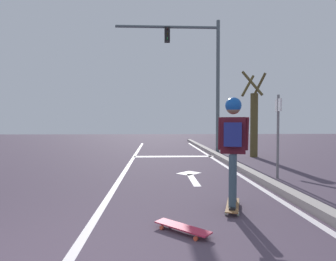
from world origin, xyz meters
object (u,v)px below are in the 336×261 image
spare_skateboard (182,228)px  street_sign_post (278,123)px  roadside_tree (254,120)px  traffic_signal_mast (197,63)px  skateboard (233,205)px  skater (233,137)px

spare_skateboard → street_sign_post: 4.33m
spare_skateboard → roadside_tree: (3.54, 7.32, 1.41)m
traffic_signal_mast → street_sign_post: (1.10, -5.89, -2.70)m
skateboard → roadside_tree: bearing=67.6°
skateboard → roadside_tree: roadside_tree is taller
street_sign_post → roadside_tree: size_ratio=0.60×
traffic_signal_mast → roadside_tree: size_ratio=1.77×
skateboard → skater: skater is taller
spare_skateboard → street_sign_post: bearing=50.4°
skateboard → skater: 1.07m
skater → roadside_tree: size_ratio=0.50×
skater → roadside_tree: roadside_tree is taller
spare_skateboard → traffic_signal_mast: traffic_signal_mast is taller
roadside_tree → street_sign_post: bearing=-102.3°
street_sign_post → roadside_tree: roadside_tree is taller
street_sign_post → traffic_signal_mast: bearing=100.6°
skater → street_sign_post: bearing=53.0°
street_sign_post → roadside_tree: 4.23m
skateboard → spare_skateboard: (-0.87, -0.86, -0.00)m
roadside_tree → traffic_signal_mast: bearing=138.6°
skateboard → spare_skateboard: bearing=-135.5°
skater → street_sign_post: street_sign_post is taller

